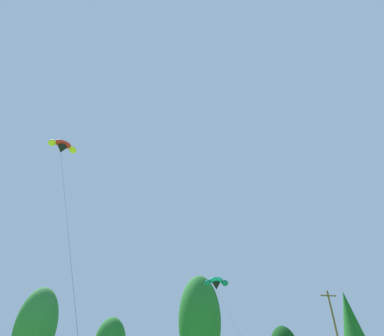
{
  "coord_description": "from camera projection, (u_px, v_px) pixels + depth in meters",
  "views": [
    {
      "loc": [
        -2.06,
        3.53,
        1.92
      ],
      "look_at": [
        0.73,
        21.15,
        14.1
      ],
      "focal_mm": 29.37,
      "sensor_mm": 36.0,
      "label": 1
    }
  ],
  "objects": [
    {
      "name": "treeline_tree_e",
      "position": [
        200.0,
        319.0,
        42.83
      ],
      "size": [
        5.8,
        5.8,
        14.82
      ],
      "color": "#472D19",
      "rests_on": "ground_plane"
    },
    {
      "name": "treeline_tree_g",
      "position": [
        352.0,
        327.0,
        46.71
      ],
      "size": [
        4.63,
        4.63,
        13.78
      ],
      "color": "#472D19",
      "rests_on": "ground_plane"
    },
    {
      "name": "parafoil_kite_mid_teal",
      "position": [
        216.0,
        283.0,
        38.57
      ],
      "size": [
        3.63,
        21.1,
        11.58
      ],
      "color": "teal"
    },
    {
      "name": "parafoil_kite_high_red_yellow",
      "position": [
        62.0,
        147.0,
        33.37
      ],
      "size": [
        9.4,
        15.32,
        21.77
      ],
      "color": "red"
    },
    {
      "name": "treeline_tree_c",
      "position": [
        36.0,
        327.0,
        41.66
      ],
      "size": [
        5.32,
        5.32,
        13.05
      ],
      "color": "#472D19",
      "rests_on": "ground_plane"
    }
  ]
}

